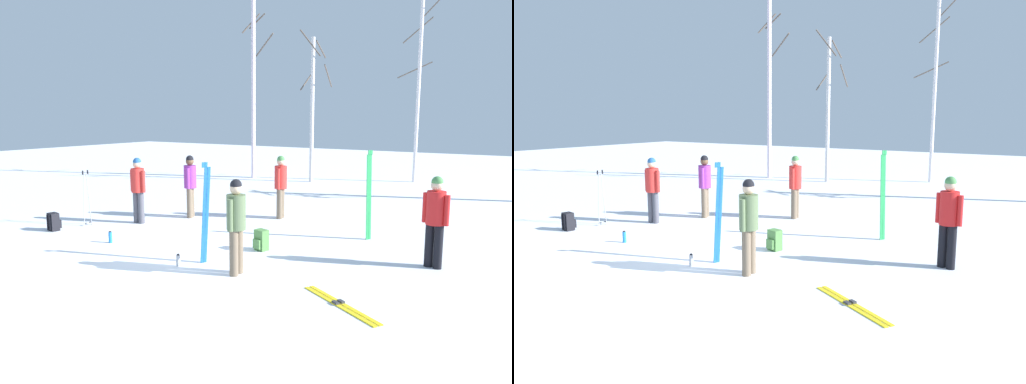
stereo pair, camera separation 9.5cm
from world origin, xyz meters
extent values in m
plane|color=white|center=(0.00, 0.00, 0.00)|extent=(60.00, 60.00, 0.00)
cylinder|color=#72604C|center=(1.86, -0.12, 0.41)|extent=(0.16, 0.16, 0.82)
cylinder|color=#72604C|center=(1.85, 0.06, 0.41)|extent=(0.16, 0.16, 0.82)
cylinder|color=#566B47|center=(1.86, -0.03, 1.13)|extent=(0.34, 0.34, 0.62)
sphere|color=beige|center=(1.86, -0.03, 1.55)|extent=(0.22, 0.22, 0.22)
sphere|color=black|center=(1.86, -0.03, 1.61)|extent=(0.21, 0.21, 0.21)
cylinder|color=#566B47|center=(1.88, -0.24, 1.11)|extent=(0.10, 0.10, 0.56)
cylinder|color=#566B47|center=(1.84, 0.18, 1.11)|extent=(0.10, 0.10, 0.56)
cylinder|color=#72604C|center=(0.14, 4.63, 0.41)|extent=(0.16, 0.16, 0.82)
cylinder|color=#72604C|center=(0.17, 4.46, 0.41)|extent=(0.16, 0.16, 0.82)
cylinder|color=red|center=(0.15, 4.54, 1.13)|extent=(0.34, 0.34, 0.62)
sphere|color=beige|center=(0.15, 4.54, 1.55)|extent=(0.22, 0.22, 0.22)
sphere|color=#4C8C4C|center=(0.15, 4.54, 1.61)|extent=(0.21, 0.21, 0.21)
cylinder|color=red|center=(0.11, 4.75, 1.11)|extent=(0.10, 0.10, 0.56)
cylinder|color=red|center=(0.19, 4.34, 1.11)|extent=(0.10, 0.10, 0.56)
cylinder|color=black|center=(4.63, 2.28, 0.41)|extent=(0.16, 0.16, 0.82)
cylinder|color=black|center=(4.80, 2.24, 0.41)|extent=(0.16, 0.16, 0.82)
cylinder|color=red|center=(4.72, 2.26, 1.13)|extent=(0.34, 0.34, 0.62)
sphere|color=beige|center=(4.72, 2.26, 1.55)|extent=(0.22, 0.22, 0.22)
sphere|color=#4C8C4C|center=(4.72, 2.26, 1.61)|extent=(0.21, 0.21, 0.21)
cylinder|color=red|center=(4.51, 2.32, 1.11)|extent=(0.10, 0.10, 0.56)
cylinder|color=red|center=(4.92, 2.21, 1.11)|extent=(0.10, 0.10, 0.56)
cylinder|color=#72604C|center=(-1.96, 3.23, 0.41)|extent=(0.16, 0.16, 0.82)
cylinder|color=#72604C|center=(-2.04, 3.40, 0.41)|extent=(0.16, 0.16, 0.82)
cylinder|color=purple|center=(-2.00, 3.31, 1.13)|extent=(0.34, 0.34, 0.62)
sphere|color=brown|center=(-2.00, 3.31, 1.55)|extent=(0.22, 0.22, 0.22)
sphere|color=black|center=(-2.00, 3.31, 1.61)|extent=(0.21, 0.21, 0.21)
cylinder|color=purple|center=(-1.92, 3.12, 1.11)|extent=(0.10, 0.10, 0.56)
cylinder|color=purple|center=(-2.08, 3.51, 1.11)|extent=(0.10, 0.10, 0.56)
cylinder|color=#4C4C56|center=(-2.59, 2.02, 0.41)|extent=(0.16, 0.16, 0.82)
cylinder|color=#4C4C56|center=(-2.77, 2.03, 0.41)|extent=(0.16, 0.16, 0.82)
cylinder|color=red|center=(-2.68, 2.03, 1.13)|extent=(0.34, 0.34, 0.62)
sphere|color=beige|center=(-2.68, 2.03, 1.55)|extent=(0.22, 0.22, 0.22)
sphere|color=#265999|center=(-2.68, 2.03, 1.61)|extent=(0.21, 0.21, 0.21)
cylinder|color=red|center=(-2.47, 2.02, 1.11)|extent=(0.10, 0.10, 0.56)
cylinder|color=red|center=(-2.89, 2.04, 1.11)|extent=(0.10, 0.10, 0.56)
cube|color=green|center=(2.96, 3.56, 0.97)|extent=(0.08, 0.11, 1.95)
cube|color=green|center=(2.96, 3.56, 1.98)|extent=(0.04, 0.06, 0.10)
cube|color=green|center=(2.99, 3.61, 0.97)|extent=(0.08, 0.11, 1.95)
cube|color=green|center=(2.99, 3.61, 1.98)|extent=(0.04, 0.06, 0.10)
cube|color=blue|center=(0.94, 0.23, 0.92)|extent=(0.08, 0.19, 1.85)
cube|color=blue|center=(0.94, 0.23, 1.89)|extent=(0.04, 0.06, 0.10)
cube|color=blue|center=(0.96, 0.28, 0.92)|extent=(0.08, 0.19, 1.85)
cube|color=blue|center=(0.96, 0.28, 1.89)|extent=(0.04, 0.06, 0.10)
cube|color=yellow|center=(4.01, -0.33, 0.01)|extent=(1.51, 0.93, 0.02)
cube|color=#333338|center=(3.97, -0.30, 0.03)|extent=(0.14, 0.12, 0.03)
cube|color=yellow|center=(3.96, -0.41, 0.01)|extent=(1.51, 0.93, 0.02)
cube|color=#333338|center=(3.92, -0.39, 0.03)|extent=(0.14, 0.12, 0.03)
cylinder|color=#B2B2BC|center=(-3.58, 1.19, 0.66)|extent=(0.02, 0.10, 1.32)
cylinder|color=black|center=(-3.58, 1.19, 1.37)|extent=(0.04, 0.04, 0.10)
cylinder|color=black|center=(-3.58, 1.19, 0.07)|extent=(0.07, 0.07, 0.01)
cylinder|color=#B2B2BC|center=(-3.58, 1.04, 0.66)|extent=(0.02, 0.10, 1.32)
cylinder|color=black|center=(-3.58, 1.04, 1.37)|extent=(0.04, 0.04, 0.10)
cylinder|color=black|center=(-3.58, 1.04, 0.07)|extent=(0.07, 0.07, 0.01)
cube|color=#4C7F3F|center=(1.40, 1.54, 0.22)|extent=(0.30, 0.26, 0.44)
cube|color=#4C7F3F|center=(1.37, 1.41, 0.15)|extent=(0.20, 0.11, 0.20)
cube|color=black|center=(1.37, 1.67, 0.22)|extent=(0.04, 0.03, 0.37)
cube|color=black|center=(1.50, 1.63, 0.22)|extent=(0.04, 0.03, 0.37)
cube|color=black|center=(-3.81, 0.28, 0.22)|extent=(0.29, 0.24, 0.44)
cube|color=black|center=(-3.79, 0.41, 0.15)|extent=(0.20, 0.09, 0.20)
cube|color=black|center=(-3.76, 0.16, 0.22)|extent=(0.04, 0.03, 0.37)
cube|color=black|center=(-3.90, 0.18, 0.22)|extent=(0.04, 0.03, 0.37)
cylinder|color=silver|center=(0.67, -0.23, 0.11)|extent=(0.08, 0.08, 0.21)
cylinder|color=black|center=(0.67, -0.23, 0.23)|extent=(0.05, 0.05, 0.02)
cylinder|color=#1E72BF|center=(-1.74, 0.24, 0.12)|extent=(0.08, 0.08, 0.24)
cylinder|color=black|center=(-1.74, 0.24, 0.25)|extent=(0.05, 0.05, 0.02)
cylinder|color=silver|center=(-5.15, 11.40, 3.90)|extent=(0.18, 0.18, 7.79)
cylinder|color=brown|center=(-4.93, 11.96, 5.80)|extent=(1.18, 0.50, 0.90)
cylinder|color=brown|center=(-5.44, 11.66, 6.71)|extent=(0.59, 0.66, 0.88)
cylinder|color=brown|center=(-5.19, 11.77, 6.80)|extent=(0.78, 0.15, 0.62)
cylinder|color=silver|center=(-2.38, 11.58, 2.94)|extent=(0.16, 0.16, 5.89)
cylinder|color=brown|center=(-2.02, 11.54, 5.38)|extent=(0.13, 0.76, 0.64)
cylinder|color=brown|center=(-1.75, 11.71, 4.33)|extent=(0.31, 1.30, 0.82)
cylinder|color=brown|center=(-2.31, 11.16, 5.61)|extent=(0.88, 0.20, 1.08)
cylinder|color=brown|center=(-2.70, 11.72, 4.20)|extent=(0.35, 0.70, 0.84)
cylinder|color=white|center=(1.30, 13.85, 3.90)|extent=(0.14, 0.14, 7.81)
cylinder|color=brown|center=(0.95, 14.46, 4.65)|extent=(1.27, 0.74, 0.69)
cylinder|color=brown|center=(1.03, 14.37, 6.24)|extent=(1.09, 0.60, 1.06)
cylinder|color=brown|center=(1.60, 14.27, 7.08)|extent=(0.89, 0.66, 0.61)
camera|label=1|loc=(6.68, -6.95, 2.84)|focal=34.46mm
camera|label=2|loc=(6.76, -6.89, 2.84)|focal=34.46mm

